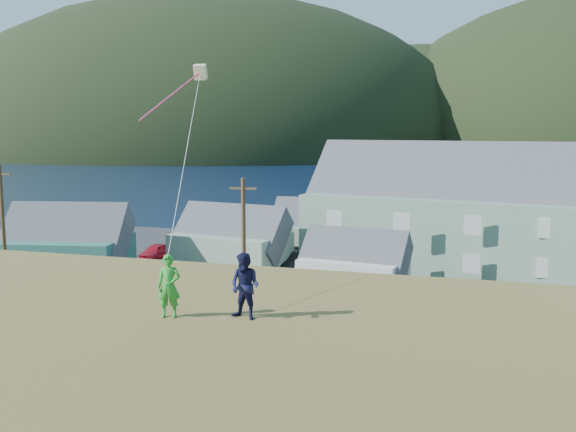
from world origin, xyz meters
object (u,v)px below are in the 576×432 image
(wharf, at_px, (345,226))
(shed_white, at_px, (354,266))
(kite_flyer_navy, at_px, (245,286))
(shed_teal, at_px, (67,246))
(kite_flyer_green, at_px, (169,286))
(lodge, at_px, (541,218))
(shed_palegreen_near, at_px, (231,242))
(shed_palegreen_far, at_px, (327,231))

(wharf, distance_m, shed_white, 29.96)
(wharf, xyz_separation_m, kite_flyer_navy, (8.94, -58.23, 7.55))
(wharf, bearing_deg, shed_teal, -117.29)
(wharf, xyz_separation_m, kite_flyer_green, (7.14, -58.63, 7.52))
(lodge, height_order, shed_palegreen_near, lodge)
(shed_palegreen_near, relative_size, kite_flyer_green, 6.50)
(lodge, distance_m, kite_flyer_green, 40.27)
(shed_palegreen_near, height_order, shed_palegreen_far, shed_palegreen_near)
(shed_teal, height_order, kite_flyer_green, kite_flyer_green)
(shed_white, relative_size, shed_palegreen_far, 0.80)
(kite_flyer_green, bearing_deg, shed_palegreen_far, 84.31)
(shed_palegreen_near, distance_m, shed_white, 12.30)
(lodge, distance_m, shed_palegreen_near, 24.34)
(shed_teal, relative_size, shed_palegreen_near, 1.03)
(shed_palegreen_far, relative_size, kite_flyer_navy, 6.17)
(shed_teal, xyz_separation_m, shed_palegreen_far, (17.36, 13.84, -0.19))
(shed_teal, bearing_deg, kite_flyer_navy, -59.53)
(lodge, bearing_deg, shed_teal, -152.67)
(shed_palegreen_far, bearing_deg, shed_teal, -141.60)
(shed_palegreen_near, relative_size, shed_palegreen_far, 1.01)
(lodge, bearing_deg, shed_palegreen_near, -160.16)
(shed_palegreen_near, height_order, shed_white, shed_palegreen_near)
(kite_flyer_navy, bearing_deg, shed_palegreen_far, 113.31)
(shed_teal, height_order, kite_flyer_navy, kite_flyer_navy)
(wharf, xyz_separation_m, shed_white, (6.34, -29.23, 1.80))
(lodge, bearing_deg, shed_white, -134.11)
(shed_white, bearing_deg, shed_teal, -168.19)
(lodge, xyz_separation_m, shed_white, (-12.78, -8.93, -2.70))
(kite_flyer_green, relative_size, kite_flyer_navy, 0.96)
(shed_palegreen_far, height_order, kite_flyer_green, kite_flyer_green)
(shed_palegreen_far, xyz_separation_m, kite_flyer_green, (5.54, -41.91, 5.43))
(shed_teal, distance_m, kite_flyer_navy, 37.47)
(wharf, relative_size, lodge, 0.69)
(shed_palegreen_near, distance_m, kite_flyer_navy, 37.25)
(wharf, relative_size, shed_teal, 2.51)
(lodge, height_order, shed_white, lodge)
(shed_palegreen_far, bearing_deg, kite_flyer_navy, -80.12)
(wharf, relative_size, shed_white, 3.28)
(wharf, bearing_deg, shed_palegreen_far, -84.54)
(kite_flyer_navy, bearing_deg, kite_flyer_green, -154.20)
(kite_flyer_navy, bearing_deg, shed_palegreen_near, 125.19)
(kite_flyer_navy, bearing_deg, wharf, 112.00)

